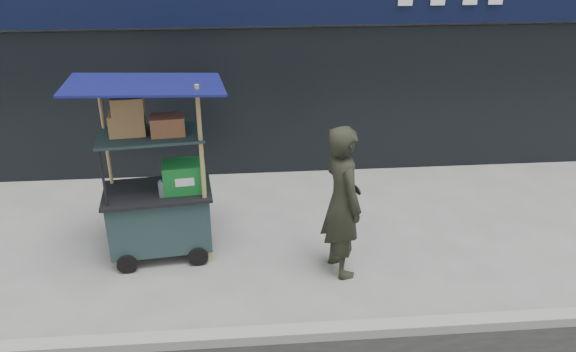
{
  "coord_description": "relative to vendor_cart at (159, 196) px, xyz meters",
  "views": [
    {
      "loc": [
        -0.3,
        -4.72,
        4.04
      ],
      "look_at": [
        0.21,
        1.2,
        1.2
      ],
      "focal_mm": 35.0,
      "sensor_mm": 36.0,
      "label": 1
    }
  ],
  "objects": [
    {
      "name": "ground",
      "position": [
        1.36,
        -1.55,
        -0.83
      ],
      "size": [
        80.0,
        80.0,
        0.0
      ],
      "primitive_type": "plane",
      "color": "slate",
      "rests_on": "ground"
    },
    {
      "name": "curb",
      "position": [
        1.36,
        -1.75,
        -0.77
      ],
      "size": [
        80.0,
        0.18,
        0.12
      ],
      "primitive_type": "cube",
      "color": "gray",
      "rests_on": "ground"
    },
    {
      "name": "vendor_cart",
      "position": [
        0.0,
        0.0,
        0.0
      ],
      "size": [
        1.87,
        1.41,
        2.35
      ],
      "rotation": [
        0.0,
        0.0,
        0.11
      ],
      "color": "#1B2F2F",
      "rests_on": "ground"
    },
    {
      "name": "vendor_man",
      "position": [
        2.19,
        -0.56,
        0.12
      ],
      "size": [
        0.63,
        0.79,
        1.89
      ],
      "primitive_type": "imported",
      "rotation": [
        0.0,
        0.0,
        1.86
      ],
      "color": "black",
      "rests_on": "ground"
    }
  ]
}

